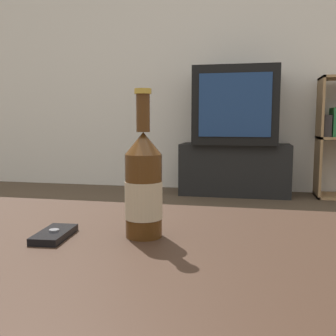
% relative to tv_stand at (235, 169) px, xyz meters
% --- Properties ---
extents(back_wall, '(8.00, 0.05, 2.60)m').
position_rel_tv_stand_xyz_m(back_wall, '(-0.10, 0.26, 1.08)').
color(back_wall, silver).
rests_on(back_wall, ground_plane).
extents(coffee_table, '(1.19, 0.78, 0.41)m').
position_rel_tv_stand_xyz_m(coffee_table, '(-0.10, -2.77, 0.13)').
color(coffee_table, '#332116').
rests_on(coffee_table, ground_plane).
extents(tv_stand, '(0.92, 0.36, 0.44)m').
position_rel_tv_stand_xyz_m(tv_stand, '(0.00, 0.00, 0.00)').
color(tv_stand, black).
rests_on(tv_stand, ground_plane).
extents(television, '(0.69, 0.49, 0.64)m').
position_rel_tv_stand_xyz_m(television, '(0.00, -0.00, 0.54)').
color(television, black).
rests_on(television, tv_stand).
extents(beer_bottle, '(0.07, 0.07, 0.29)m').
position_rel_tv_stand_xyz_m(beer_bottle, '(-0.07, -2.68, 0.29)').
color(beer_bottle, '#47280F').
rests_on(beer_bottle, coffee_table).
extents(cell_phone, '(0.06, 0.12, 0.02)m').
position_rel_tv_stand_xyz_m(cell_phone, '(-0.23, -2.73, 0.19)').
color(cell_phone, black).
rests_on(cell_phone, coffee_table).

